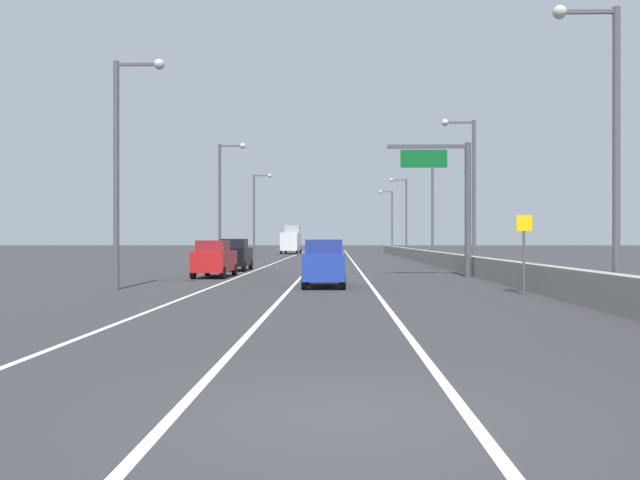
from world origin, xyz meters
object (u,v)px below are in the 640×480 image
at_px(overhead_sign_gantry, 455,192).
at_px(speed_advisory_sign, 524,248).
at_px(car_red_2, 214,259).
at_px(lamp_post_right_near, 608,132).
at_px(lamp_post_left_near, 123,157).
at_px(lamp_post_right_third, 430,202).
at_px(lamp_post_right_fourth, 404,211).
at_px(car_blue_0, 324,263).
at_px(car_black_1, 235,255).
at_px(lamp_post_right_fifth, 390,217).
at_px(lamp_post_left_mid, 223,195).
at_px(box_truck, 291,241).
at_px(lamp_post_right_second, 470,184).
at_px(lamp_post_left_far, 256,209).

bearing_deg(overhead_sign_gantry, speed_advisory_sign, -87.92).
xyz_separation_m(overhead_sign_gantry, speed_advisory_sign, (0.44, -12.16, -2.96)).
bearing_deg(car_red_2, lamp_post_right_near, -44.16).
bearing_deg(speed_advisory_sign, lamp_post_left_near, 171.92).
height_order(lamp_post_right_third, lamp_post_left_near, same).
relative_size(speed_advisory_sign, lamp_post_right_third, 0.31).
bearing_deg(lamp_post_right_fourth, car_blue_0, -99.57).
xyz_separation_m(lamp_post_right_fourth, car_black_1, (-15.07, -37.68, -4.49)).
xyz_separation_m(lamp_post_right_fourth, lamp_post_right_fifth, (-0.04, 20.11, 0.00)).
height_order(lamp_post_right_third, lamp_post_left_mid, same).
bearing_deg(speed_advisory_sign, lamp_post_right_fifth, 89.08).
height_order(speed_advisory_sign, lamp_post_right_third, lamp_post_right_third).
distance_m(car_blue_0, car_red_2, 9.56).
bearing_deg(speed_advisory_sign, lamp_post_right_fourth, 88.72).
bearing_deg(speed_advisory_sign, box_truck, 100.84).
bearing_deg(lamp_post_right_near, lamp_post_right_third, 90.07).
bearing_deg(lamp_post_right_fifth, speed_advisory_sign, -90.92).
bearing_deg(car_red_2, car_blue_0, -49.90).
distance_m(lamp_post_right_fifth, lamp_post_left_mid, 53.15).
bearing_deg(lamp_post_right_fifth, car_red_2, -102.90).
bearing_deg(lamp_post_right_fourth, lamp_post_right_second, -90.04).
relative_size(lamp_post_right_fourth, car_blue_0, 2.25).
relative_size(lamp_post_right_fourth, lamp_post_left_near, 1.00).
bearing_deg(lamp_post_left_near, lamp_post_right_fifth, 76.99).
height_order(lamp_post_right_fifth, car_blue_0, lamp_post_right_fifth).
bearing_deg(lamp_post_right_third, lamp_post_right_near, -89.93).
bearing_deg(lamp_post_left_near, car_blue_0, 11.05).
distance_m(lamp_post_right_second, lamp_post_left_near, 22.26).
bearing_deg(car_blue_0, lamp_post_left_far, 100.43).
bearing_deg(car_black_1, car_blue_0, -67.62).
xyz_separation_m(speed_advisory_sign, box_truck, (-13.59, 70.97, 0.12)).
bearing_deg(car_black_1, lamp_post_left_near, -97.41).
bearing_deg(lamp_post_right_near, car_red_2, 135.84).
height_order(speed_advisory_sign, lamp_post_right_second, lamp_post_right_second).
bearing_deg(lamp_post_left_near, car_red_2, 76.23).
xyz_separation_m(lamp_post_right_fourth, lamp_post_left_far, (-17.47, -6.07, 0.00)).
relative_size(speed_advisory_sign, lamp_post_left_far, 0.31).
relative_size(lamp_post_right_near, lamp_post_left_mid, 1.00).
distance_m(lamp_post_right_third, lamp_post_left_near, 38.46).
bearing_deg(car_red_2, lamp_post_right_fifth, 77.10).
bearing_deg(car_blue_0, lamp_post_right_near, -39.57).
height_order(lamp_post_right_near, lamp_post_left_mid, same).
xyz_separation_m(car_black_1, car_red_2, (0.03, -7.71, -0.04)).
xyz_separation_m(overhead_sign_gantry, lamp_post_right_near, (2.06, -15.89, 0.81)).
distance_m(speed_advisory_sign, box_truck, 72.26).
relative_size(overhead_sign_gantry, lamp_post_right_second, 0.78).
xyz_separation_m(lamp_post_right_second, lamp_post_left_near, (-17.21, -14.11, 0.00)).
relative_size(lamp_post_right_near, lamp_post_left_near, 1.00).
xyz_separation_m(lamp_post_right_second, box_truck, (-14.83, 54.59, -3.65)).
xyz_separation_m(lamp_post_right_fourth, box_truck, (-14.86, 14.36, -3.65)).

